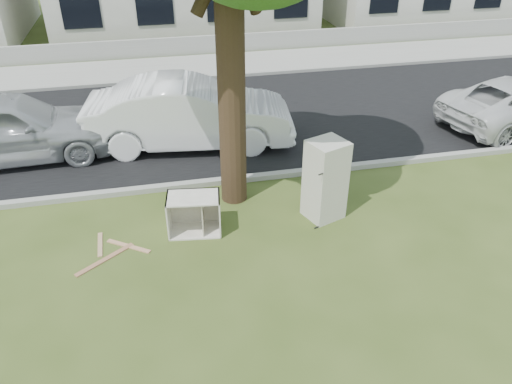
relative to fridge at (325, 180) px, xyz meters
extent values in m
plane|color=#364819|center=(-1.22, -0.76, -0.82)|extent=(120.00, 120.00, 0.00)
cube|color=black|center=(-1.22, 5.24, -0.81)|extent=(120.00, 7.00, 0.01)
cube|color=gray|center=(-1.22, 1.69, -0.82)|extent=(120.00, 0.18, 0.12)
cube|color=gray|center=(-1.22, 8.79, -0.82)|extent=(120.00, 0.18, 0.12)
cube|color=gray|center=(-1.22, 10.24, -0.81)|extent=(120.00, 2.80, 0.01)
cube|color=gray|center=(-1.22, 11.84, -0.47)|extent=(120.00, 0.15, 0.70)
cylinder|color=black|center=(-1.62, 1.04, 1.78)|extent=(0.54, 0.54, 5.20)
cube|color=silver|center=(0.00, 0.00, 0.00)|extent=(0.85, 0.82, 1.64)
cube|color=silver|center=(-2.57, 0.02, -0.43)|extent=(1.07, 0.74, 0.77)
cube|color=#9B6A4B|center=(-4.25, -0.52, -0.81)|extent=(1.02, 0.78, 0.02)
cube|color=tan|center=(-3.84, -0.22, -0.81)|extent=(0.80, 0.60, 0.02)
cube|color=tan|center=(-4.35, -0.05, -0.81)|extent=(0.11, 0.75, 0.02)
imported|color=white|center=(-2.22, 3.83, 0.03)|extent=(5.31, 2.42, 1.69)
imported|color=#A5A8AC|center=(-6.50, 3.96, 0.00)|extent=(4.91, 2.14, 1.65)
camera|label=1|loc=(-3.11, -7.86, 4.87)|focal=35.00mm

